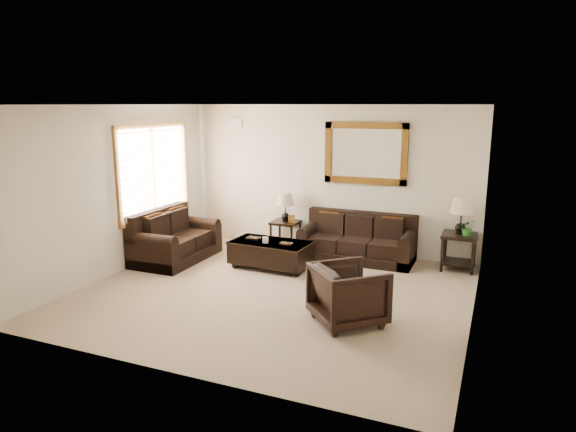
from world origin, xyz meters
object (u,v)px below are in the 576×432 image
at_px(end_table_left, 285,212).
at_px(end_table_right, 461,223).
at_px(loveseat, 173,241).
at_px(armchair, 348,292).
at_px(coffee_table, 271,251).
at_px(sofa, 358,243).

distance_m(end_table_left, end_table_right, 3.15).
distance_m(loveseat, end_table_left, 2.14).
relative_size(loveseat, armchair, 1.92).
distance_m(loveseat, coffee_table, 1.81).
bearing_deg(end_table_right, loveseat, -163.86).
bearing_deg(loveseat, coffee_table, -82.29).
bearing_deg(end_table_left, armchair, -53.96).
height_order(end_table_left, coffee_table, end_table_left).
bearing_deg(end_table_right, sofa, -177.49).
height_order(loveseat, end_table_left, end_table_left).
bearing_deg(armchair, loveseat, 25.61).
distance_m(sofa, end_table_right, 1.78).
bearing_deg(end_table_right, armchair, -111.46).
xyz_separation_m(end_table_left, coffee_table, (0.22, -1.15, -0.43)).
distance_m(end_table_left, armchair, 3.50).
bearing_deg(armchair, coffee_table, 4.76).
bearing_deg(sofa, end_table_right, 2.51).
bearing_deg(sofa, loveseat, -156.80).
relative_size(coffee_table, armchair, 1.64).
height_order(sofa, armchair, armchair).
bearing_deg(loveseat, end_table_right, -73.86).
xyz_separation_m(end_table_left, end_table_right, (3.15, -0.03, 0.09)).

